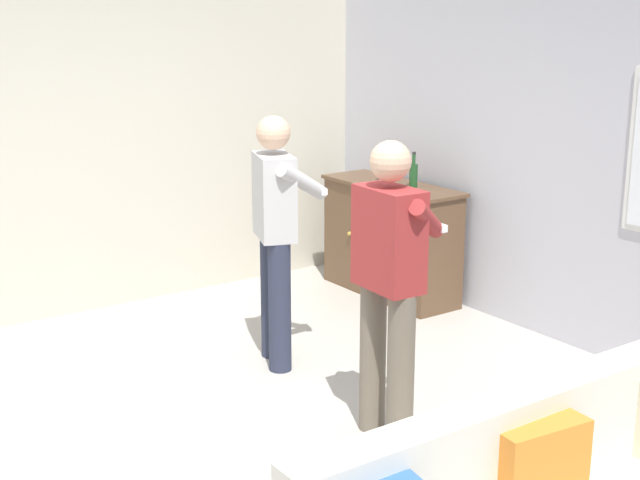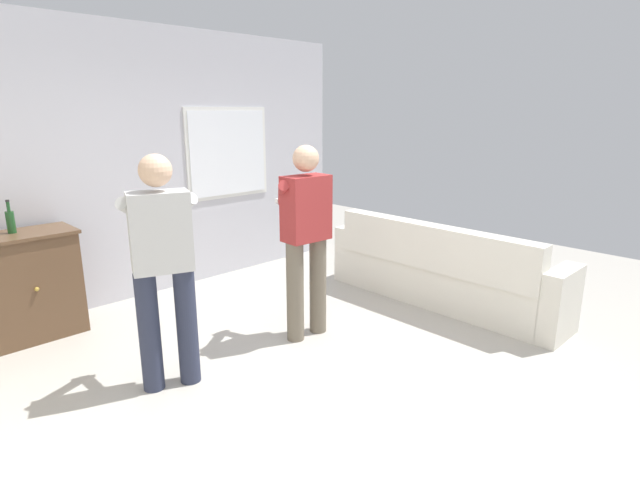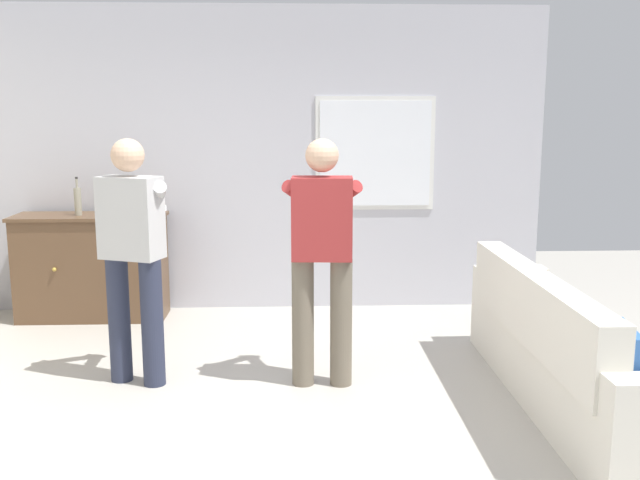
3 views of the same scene
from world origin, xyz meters
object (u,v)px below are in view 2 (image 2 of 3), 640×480
object	(u,v)px
bottle_wine_green	(11,221)
person_standing_left	(163,262)
person_standing_right	(305,233)
couch	(439,272)

from	to	relation	value
bottle_wine_green	person_standing_left	distance (m)	1.72
person_standing_left	person_standing_right	size ratio (longest dim) A/B	1.00
bottle_wine_green	person_standing_right	xyz separation A→B (m)	(1.79, -1.72, -0.11)
couch	person_standing_right	xyz separation A→B (m)	(-1.48, 0.42, 0.60)
bottle_wine_green	person_standing_left	bearing A→B (deg)	-72.30
bottle_wine_green	person_standing_right	world-z (taller)	person_standing_right
couch	person_standing_left	xyz separation A→B (m)	(-2.75, 0.50, 0.60)
couch	bottle_wine_green	distance (m)	3.97
bottle_wine_green	person_standing_left	size ratio (longest dim) A/B	0.17
person_standing_left	couch	bearing A→B (deg)	-10.37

